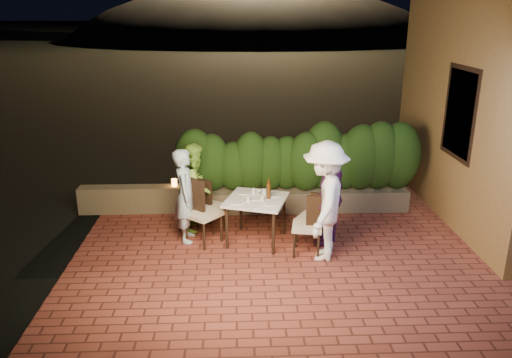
{
  "coord_description": "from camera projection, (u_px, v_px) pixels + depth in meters",
  "views": [
    {
      "loc": [
        -0.96,
        -6.57,
        3.62
      ],
      "look_at": [
        -0.63,
        1.02,
        1.05
      ],
      "focal_mm": 35.0,
      "sensor_mm": 36.0,
      "label": 1
    }
  ],
  "objects": [
    {
      "name": "parapet",
      "position": [
        139.0,
        199.0,
        9.4
      ],
      "size": [
        2.2,
        0.3,
        0.5
      ],
      "primitive_type": "cube",
      "color": "brown",
      "rests_on": "ground"
    },
    {
      "name": "glass_sw",
      "position": [
        254.0,
        192.0,
        8.16
      ],
      "size": [
        0.07,
        0.07,
        0.12
      ],
      "primitive_type": "cylinder",
      "color": "silver",
      "rests_on": "dining_table"
    },
    {
      "name": "plate_nw",
      "position": [
        237.0,
        202.0,
        7.85
      ],
      "size": [
        0.23,
        0.23,
        0.01
      ],
      "primitive_type": "cylinder",
      "color": "white",
      "rests_on": "dining_table"
    },
    {
      "name": "diner_purple",
      "position": [
        330.0,
        196.0,
        7.93
      ],
      "size": [
        0.83,
        1.04,
        1.65
      ],
      "primitive_type": "imported",
      "rotation": [
        0.0,
        0.0,
        -2.09
      ],
      "color": "#64246C",
      "rests_on": "ground"
    },
    {
      "name": "plate_sw",
      "position": [
        245.0,
        192.0,
        8.28
      ],
      "size": [
        0.23,
        0.23,
        0.01
      ],
      "primitive_type": "cylinder",
      "color": "white",
      "rests_on": "dining_table"
    },
    {
      "name": "glass_nw",
      "position": [
        248.0,
        199.0,
        7.89
      ],
      "size": [
        0.06,
        0.06,
        0.1
      ],
      "primitive_type": "cylinder",
      "color": "silver",
      "rests_on": "dining_table"
    },
    {
      "name": "glass_se",
      "position": [
        264.0,
        192.0,
        8.14
      ],
      "size": [
        0.07,
        0.07,
        0.12
      ],
      "primitive_type": "cylinder",
      "color": "silver",
      "rests_on": "dining_table"
    },
    {
      "name": "diner_blue",
      "position": [
        186.0,
        196.0,
        8.07
      ],
      "size": [
        0.38,
        0.58,
        1.56
      ],
      "primitive_type": "imported",
      "rotation": [
        0.0,
        0.0,
        1.59
      ],
      "color": "#ACCDDE",
      "rests_on": "ground"
    },
    {
      "name": "window_pane",
      "position": [
        461.0,
        113.0,
        8.31
      ],
      "size": [
        0.08,
        1.0,
        1.4
      ],
      "primitive_type": "cube",
      "color": "black",
      "rests_on": "building_wall"
    },
    {
      "name": "parapet_lamp",
      "position": [
        174.0,
        183.0,
        9.33
      ],
      "size": [
        0.1,
        0.1,
        0.14
      ],
      "primitive_type": "cylinder",
      "color": "orange",
      "rests_on": "parapet"
    },
    {
      "name": "window_frame",
      "position": [
        461.0,
        113.0,
        8.31
      ],
      "size": [
        0.06,
        1.15,
        1.55
      ],
      "primitive_type": "cube",
      "color": "black",
      "rests_on": "building_wall"
    },
    {
      "name": "diner_green",
      "position": [
        196.0,
        186.0,
        8.56
      ],
      "size": [
        0.68,
        0.81,
        1.52
      ],
      "primitive_type": "imported",
      "rotation": [
        0.0,
        0.0,
        1.42
      ],
      "color": "#8ECB3F",
      "rests_on": "ground"
    },
    {
      "name": "building_wall",
      "position": [
        497.0,
        79.0,
        8.66
      ],
      "size": [
        1.6,
        5.0,
        5.0
      ],
      "primitive_type": "cube",
      "color": "#A2783F",
      "rests_on": "ground"
    },
    {
      "name": "chair_right_front",
      "position": [
        307.0,
        225.0,
        7.69
      ],
      "size": [
        0.52,
        0.52,
        0.97
      ],
      "primitive_type": null,
      "rotation": [
        0.0,
        0.0,
        2.97
      ],
      "color": "black",
      "rests_on": "ground"
    },
    {
      "name": "ground",
      "position": [
        301.0,
        268.0,
        7.43
      ],
      "size": [
        400.0,
        400.0,
        0.0
      ],
      "primitive_type": "plane",
      "color": "black",
      "rests_on": "ground"
    },
    {
      "name": "chair_right_back",
      "position": [
        311.0,
        217.0,
        8.14
      ],
      "size": [
        0.54,
        0.54,
        0.86
      ],
      "primitive_type": null,
      "rotation": [
        0.0,
        0.0,
        2.6
      ],
      "color": "black",
      "rests_on": "ground"
    },
    {
      "name": "planter",
      "position": [
        297.0,
        199.0,
        9.54
      ],
      "size": [
        4.2,
        0.55,
        0.4
      ],
      "primitive_type": "cube",
      "color": "brown",
      "rests_on": "ground"
    },
    {
      "name": "chair_left_back",
      "position": [
        211.0,
        205.0,
        8.59
      ],
      "size": [
        0.57,
        0.57,
        0.88
      ],
      "primitive_type": null,
      "rotation": [
        0.0,
        0.0,
        -0.57
      ],
      "color": "black",
      "rests_on": "ground"
    },
    {
      "name": "plate_centre",
      "position": [
        254.0,
        198.0,
        8.02
      ],
      "size": [
        0.21,
        0.21,
        0.01
      ],
      "primitive_type": "cylinder",
      "color": "white",
      "rests_on": "dining_table"
    },
    {
      "name": "chair_left_front",
      "position": [
        203.0,
        212.0,
        8.06
      ],
      "size": [
        0.69,
        0.69,
        1.06
      ],
      "primitive_type": null,
      "rotation": [
        0.0,
        0.0,
        -0.72
      ],
      "color": "black",
      "rests_on": "ground"
    },
    {
      "name": "plate_se",
      "position": [
        274.0,
        195.0,
        8.16
      ],
      "size": [
        0.21,
        0.21,
        0.01
      ],
      "primitive_type": "cylinder",
      "color": "white",
      "rests_on": "dining_table"
    },
    {
      "name": "dining_table",
      "position": [
        256.0,
        220.0,
        8.15
      ],
      "size": [
        1.16,
        1.16,
        0.75
      ],
      "primitive_type": null,
      "rotation": [
        0.0,
        0.0,
        -0.31
      ],
      "color": "white",
      "rests_on": "ground"
    },
    {
      "name": "glass_ne",
      "position": [
        263.0,
        198.0,
        7.92
      ],
      "size": [
        0.06,
        0.06,
        0.1
      ],
      "primitive_type": "cylinder",
      "color": "silver",
      "rests_on": "dining_table"
    },
    {
      "name": "diner_white",
      "position": [
        325.0,
        201.0,
        7.44
      ],
      "size": [
        1.01,
        1.34,
        1.84
      ],
      "primitive_type": "imported",
      "rotation": [
        0.0,
        0.0,
        -1.87
      ],
      "color": "white",
      "rests_on": "ground"
    },
    {
      "name": "plate_front",
      "position": [
        252.0,
        206.0,
        7.69
      ],
      "size": [
        0.24,
        0.24,
        0.01
      ],
      "primitive_type": "cylinder",
      "color": "white",
      "rests_on": "dining_table"
    },
    {
      "name": "hedge",
      "position": [
        298.0,
        162.0,
        9.3
      ],
      "size": [
        4.0,
        0.7,
        1.1
      ],
      "primitive_type": null,
      "color": "#1B390F",
      "rests_on": "planter"
    },
    {
      "name": "hill",
      "position": [
        257.0,
        72.0,
        65.57
      ],
      "size": [
        52.0,
        40.0,
        22.0
      ],
      "primitive_type": "ellipsoid",
      "color": "black",
      "rests_on": "ground"
    },
    {
      "name": "plate_ne",
      "position": [
        270.0,
        204.0,
        7.79
      ],
      "size": [
        0.2,
        0.2,
        0.01
      ],
      "primitive_type": "cylinder",
      "color": "white",
      "rests_on": "dining_table"
    },
    {
      "name": "beer_bottle",
      "position": [
        269.0,
        189.0,
        7.97
      ],
      "size": [
        0.07,
        0.07,
        0.34
      ],
      "primitive_type": null,
      "color": "#47260B",
      "rests_on": "dining_table"
    },
    {
      "name": "bowl",
      "position": [
        256.0,
        192.0,
        8.28
      ],
      "size": [
        0.24,
        0.24,
        0.04
      ],
      "primitive_type": "imported",
      "rotation": [
        0.0,
        0.0,
        -0.48
      ],
      "color": "white",
      "rests_on": "dining_table"
    },
    {
      "name": "terrace_floor",
      "position": [
        297.0,
        256.0,
        7.92
      ],
      "size": [
        7.0,
        6.0,
        0.15
      ],
      "primitive_type": "cube",
      "color": "brown",
      "rests_on": "ground"
    }
  ]
}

